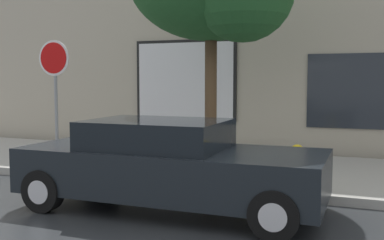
# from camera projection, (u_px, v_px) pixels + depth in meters

# --- Properties ---
(ground_plane) EXTENTS (60.00, 60.00, 0.00)m
(ground_plane) POSITION_uv_depth(u_px,v_px,m) (215.00, 212.00, 6.84)
(ground_plane) COLOR #282B2D
(sidewalk) EXTENTS (20.00, 4.00, 0.15)m
(sidewalk) POSITION_uv_depth(u_px,v_px,m) (260.00, 171.00, 9.62)
(sidewalk) COLOR #A3A099
(sidewalk) RESTS_ON ground
(building_facade) EXTENTS (20.00, 0.67, 7.00)m
(building_facade) POSITION_uv_depth(u_px,v_px,m) (283.00, 20.00, 11.66)
(building_facade) COLOR #B2A893
(building_facade) RESTS_ON ground
(parked_car) EXTENTS (4.55, 1.85, 1.36)m
(parked_car) POSITION_uv_depth(u_px,v_px,m) (168.00, 165.00, 6.95)
(parked_car) COLOR black
(parked_car) RESTS_ON ground
(fire_hydrant) EXTENTS (0.30, 0.44, 0.72)m
(fire_hydrant) POSITION_uv_depth(u_px,v_px,m) (297.00, 166.00, 7.86)
(fire_hydrant) COLOR yellow
(fire_hydrant) RESTS_ON sidewalk
(stop_sign) EXTENTS (0.76, 0.10, 2.66)m
(stop_sign) POSITION_uv_depth(u_px,v_px,m) (55.00, 77.00, 9.87)
(stop_sign) COLOR gray
(stop_sign) RESTS_ON sidewalk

